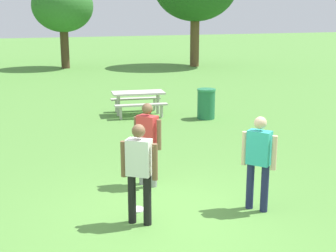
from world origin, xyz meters
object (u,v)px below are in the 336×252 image
at_px(person_bystander, 139,168).
at_px(trash_can_beside_table, 206,104).
at_px(picnic_table_near, 138,98).
at_px(frisbee, 137,209).
at_px(person_catcher, 259,157).
at_px(person_thrower, 148,139).
at_px(tree_slender_mid, 63,7).

xyz_separation_m(person_bystander, trash_can_beside_table, (4.40, 6.43, -0.46)).
bearing_deg(picnic_table_near, frisbee, -108.72).
bearing_deg(person_catcher, person_thrower, 126.72).
distance_m(person_bystander, trash_can_beside_table, 7.81).
distance_m(trash_can_beside_table, tree_slender_mid, 16.16).
xyz_separation_m(person_catcher, frisbee, (-1.91, 0.75, -0.93)).
distance_m(frisbee, picnic_table_near, 7.72).
bearing_deg(person_thrower, tree_slender_mid, 84.44).
height_order(person_bystander, picnic_table_near, person_bystander).
xyz_separation_m(person_thrower, picnic_table_near, (1.89, 6.24, -0.38)).
xyz_separation_m(person_bystander, tree_slender_mid, (2.70, 22.18, 2.73)).
xyz_separation_m(frisbee, tree_slender_mid, (2.59, 21.68, 3.66)).
distance_m(person_thrower, picnic_table_near, 6.54).
relative_size(frisbee, tree_slender_mid, 0.05).
bearing_deg(person_catcher, person_bystander, 173.18).
xyz_separation_m(person_catcher, person_bystander, (-2.03, 0.24, 0.00)).
xyz_separation_m(person_bystander, frisbee, (0.11, 0.50, -0.93)).
bearing_deg(picnic_table_near, person_thrower, -106.86).
bearing_deg(person_thrower, picnic_table_near, 73.14).
distance_m(person_thrower, trash_can_beside_table, 6.15).
height_order(person_catcher, trash_can_beside_table, person_catcher).
height_order(picnic_table_near, tree_slender_mid, tree_slender_mid).
height_order(person_catcher, frisbee, person_catcher).
bearing_deg(trash_can_beside_table, person_bystander, -124.41).
bearing_deg(frisbee, trash_can_beside_table, 54.10).
bearing_deg(trash_can_beside_table, person_catcher, -109.61).
height_order(person_thrower, frisbee, person_thrower).
relative_size(person_thrower, trash_can_beside_table, 1.71).
distance_m(person_bystander, frisbee, 1.06).
bearing_deg(picnic_table_near, person_catcher, -93.96).
xyz_separation_m(picnic_table_near, trash_can_beside_table, (1.82, -1.36, -0.08)).
height_order(frisbee, picnic_table_near, picnic_table_near).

